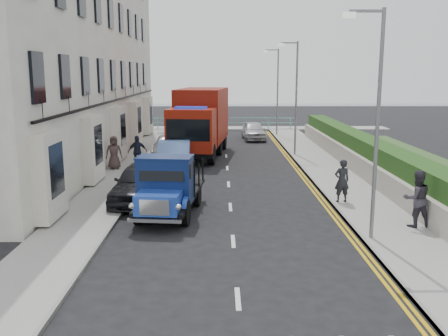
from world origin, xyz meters
TOP-DOWN VIEW (x-y plane):
  - ground at (0.00, 0.00)m, footprint 120.00×120.00m
  - pavement_west at (-5.20, 9.00)m, footprint 2.40×38.00m
  - pavement_east at (5.30, 9.00)m, footprint 2.60×38.00m
  - promenade at (0.00, 29.00)m, footprint 30.00×2.50m
  - sea_plane at (0.00, 60.00)m, footprint 120.00×120.00m
  - terrace_west at (-9.47, 13.00)m, footprint 6.31×30.20m
  - garden_east at (7.21, 9.00)m, footprint 1.45×28.00m
  - seafront_railing at (0.00, 28.20)m, footprint 13.00×0.08m
  - lamp_near at (4.18, -2.00)m, footprint 1.23×0.18m
  - lamp_mid at (4.18, 14.00)m, footprint 1.23×0.18m
  - lamp_far at (4.18, 24.00)m, footprint 1.23×0.18m
  - bedford_lorry at (-2.32, 0.50)m, footprint 2.35×4.93m
  - red_lorry at (-1.62, 14.29)m, footprint 3.62×8.18m
  - parked_car_front at (-3.60, 2.90)m, footprint 2.22×4.78m
  - parked_car_mid at (-2.83, 9.29)m, footprint 1.82×4.86m
  - parked_car_rear at (-3.60, 13.47)m, footprint 2.04×4.63m
  - seafront_car_left at (-3.50, 24.85)m, footprint 3.32×5.86m
  - seafront_car_right at (2.22, 21.70)m, footprint 1.87×4.18m
  - pedestrian_east_near at (4.40, 2.32)m, footprint 0.69×0.52m
  - pedestrian_east_far at (6.10, -0.89)m, footprint 1.01×0.83m
  - pedestrian_west_near at (-4.83, 9.71)m, footprint 1.09×0.71m
  - pedestrian_west_far at (-6.00, 9.23)m, footprint 0.94×0.70m

SIDE VIEW (x-z plane):
  - ground at x=0.00m, z-range 0.00..0.00m
  - sea_plane at x=0.00m, z-range 0.00..0.00m
  - pavement_west at x=-5.20m, z-range 0.00..0.12m
  - pavement_east at x=5.30m, z-range 0.00..0.12m
  - promenade at x=0.00m, z-range 0.00..0.12m
  - seafront_railing at x=0.00m, z-range 0.03..1.14m
  - parked_car_rear at x=-3.60m, z-range 0.00..1.32m
  - seafront_car_right at x=2.22m, z-range 0.00..1.39m
  - seafront_car_left at x=-3.50m, z-range 0.00..1.55m
  - parked_car_front at x=-3.60m, z-range 0.00..1.59m
  - parked_car_mid at x=-2.83m, z-range 0.00..1.59m
  - garden_east at x=7.21m, z-range 0.02..1.77m
  - pedestrian_east_near at x=4.40m, z-range 0.12..1.83m
  - pedestrian_west_near at x=-4.83m, z-range 0.12..1.84m
  - pedestrian_west_far at x=-6.00m, z-range 0.12..1.88m
  - bedford_lorry at x=-2.32m, z-range -0.09..2.17m
  - pedestrian_east_far at x=6.10m, z-range 0.12..2.03m
  - red_lorry at x=-1.62m, z-range 0.13..4.28m
  - lamp_near at x=4.18m, z-range 0.50..7.50m
  - lamp_mid at x=4.18m, z-range 0.50..7.50m
  - lamp_far at x=4.18m, z-range 0.50..7.50m
  - terrace_west at x=-9.47m, z-range 0.04..14.29m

